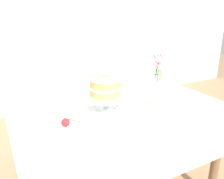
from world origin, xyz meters
TOP-DOWN VIEW (x-y plane):
  - back_wall at (0.00, 1.90)m, footprint 7.00×0.08m
  - dining_table at (0.00, -0.03)m, footprint 1.40×1.00m
  - linen_napkin at (-0.10, -0.04)m, footprint 0.34×0.34m
  - cake_stand at (-0.10, -0.04)m, footprint 0.29×0.29m
  - layer_cake at (-0.10, -0.04)m, footprint 0.21×0.21m
  - flower_vase at (0.38, 0.03)m, footprint 0.09×0.12m
  - fallen_rose at (-0.41, -0.14)m, footprint 0.13×0.13m
  - loose_petal_0 at (-0.08, -0.32)m, footprint 0.04×0.05m
  - loose_petal_1 at (-0.41, 0.04)m, footprint 0.04×0.04m
  - loose_petal_2 at (0.20, -0.08)m, footprint 0.03×0.04m

SIDE VIEW (x-z plane):
  - dining_table at x=0.00m, z-range 0.28..1.02m
  - linen_napkin at x=-0.10m, z-range 0.74..0.74m
  - loose_petal_2 at x=0.20m, z-range 0.74..0.74m
  - loose_petal_0 at x=-0.08m, z-range 0.74..0.74m
  - loose_petal_1 at x=-0.41m, z-range 0.74..0.75m
  - fallen_rose at x=-0.41m, z-range 0.74..0.79m
  - cake_stand at x=-0.10m, z-range 0.77..0.87m
  - layer_cake at x=-0.10m, z-range 0.84..0.97m
  - flower_vase at x=0.38m, z-range 0.75..1.08m
  - back_wall at x=0.00m, z-range 0.00..2.80m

